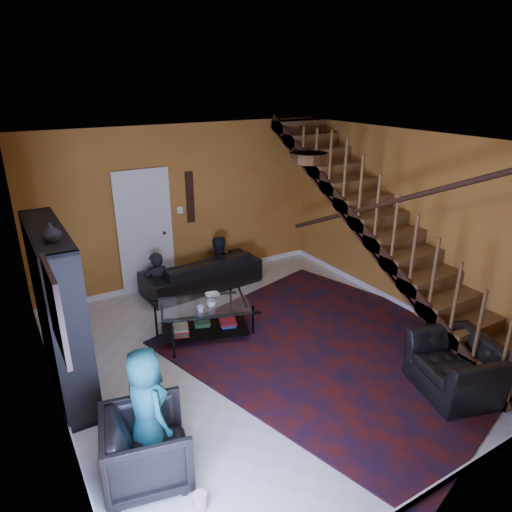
{
  "coord_description": "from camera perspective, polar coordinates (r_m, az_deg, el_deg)",
  "views": [
    {
      "loc": [
        -2.85,
        -4.54,
        3.49
      ],
      "look_at": [
        0.1,
        0.4,
        1.24
      ],
      "focal_mm": 32.0,
      "sensor_mm": 36.0,
      "label": 1
    }
  ],
  "objects": [
    {
      "name": "door",
      "position": [
        7.97,
        -13.66,
        2.7
      ],
      "size": [
        0.82,
        0.05,
        2.05
      ],
      "primitive_type": "cube",
      "color": "silver",
      "rests_on": "floor"
    },
    {
      "name": "bookshelf",
      "position": [
        5.74,
        -23.24,
        -6.65
      ],
      "size": [
        0.35,
        1.8,
        2.0
      ],
      "color": "black",
      "rests_on": "floor"
    },
    {
      "name": "cup_a",
      "position": [
        6.47,
        -5.61,
        -5.94
      ],
      "size": [
        0.16,
        0.16,
        0.1
      ],
      "primitive_type": "imported",
      "rotation": [
        0.0,
        0.0,
        -0.34
      ],
      "color": "#999999",
      "rests_on": "coffee_table"
    },
    {
      "name": "wall_hanging",
      "position": [
        8.1,
        -8.25,
        7.27
      ],
      "size": [
        0.14,
        0.03,
        0.9
      ],
      "primitive_type": "cube",
      "color": "black",
      "rests_on": "room"
    },
    {
      "name": "armchair_left",
      "position": [
        4.62,
        -13.48,
        -22.26
      ],
      "size": [
        0.92,
        0.9,
        0.7
      ],
      "primitive_type": "imported",
      "rotation": [
        0.0,
        0.0,
        1.35
      ],
      "color": "black",
      "rests_on": "floor"
    },
    {
      "name": "bowl",
      "position": [
        6.75,
        -5.47,
        -4.95
      ],
      "size": [
        0.25,
        0.25,
        0.05
      ],
      "primitive_type": "imported",
      "rotation": [
        0.0,
        0.0,
        -0.19
      ],
      "color": "#999999",
      "rests_on": "coffee_table"
    },
    {
      "name": "sofa",
      "position": [
        8.11,
        -6.78,
        -1.95
      ],
      "size": [
        2.14,
        0.99,
        0.61
      ],
      "primitive_type": "imported",
      "rotation": [
        0.0,
        0.0,
        3.23
      ],
      "color": "black",
      "rests_on": "floor"
    },
    {
      "name": "vase",
      "position": [
        4.86,
        -24.24,
        2.73
      ],
      "size": [
        0.18,
        0.18,
        0.19
      ],
      "primitive_type": "imported",
      "color": "#999999",
      "rests_on": "bookshelf"
    },
    {
      "name": "person_adult_a",
      "position": [
        7.95,
        -12.22,
        -3.82
      ],
      "size": [
        0.49,
        0.35,
        1.26
      ],
      "primitive_type": "imported",
      "rotation": [
        0.0,
        0.0,
        3.04
      ],
      "color": "black",
      "rests_on": "sofa"
    },
    {
      "name": "floor",
      "position": [
        6.4,
        1.1,
        -11.73
      ],
      "size": [
        5.5,
        5.5,
        0.0
      ],
      "primitive_type": "plane",
      "color": "beige",
      "rests_on": "ground"
    },
    {
      "name": "popcorn_bucket",
      "position": [
        4.49,
        -6.99,
        -28.08
      ],
      "size": [
        0.16,
        0.16,
        0.14
      ],
      "primitive_type": "cylinder",
      "rotation": [
        0.0,
        0.0,
        0.31
      ],
      "color": "red",
      "rests_on": "rug"
    },
    {
      "name": "person_child",
      "position": [
        4.65,
        -13.52,
        -17.76
      ],
      "size": [
        0.49,
        0.65,
        1.21
      ],
      "primitive_type": "imported",
      "rotation": [
        0.0,
        0.0,
        1.76
      ],
      "color": "#1C6A65",
      "rests_on": "armchair_left"
    },
    {
      "name": "coffee_table",
      "position": [
        6.64,
        -6.46,
        -7.68
      ],
      "size": [
        1.44,
        1.11,
        0.49
      ],
      "rotation": [
        0.0,
        0.0,
        -0.33
      ],
      "color": "black",
      "rests_on": "floor"
    },
    {
      "name": "cup_b",
      "position": [
        6.36,
        -6.97,
        -6.6
      ],
      "size": [
        0.09,
        0.09,
        0.09
      ],
      "primitive_type": "imported",
      "rotation": [
        0.0,
        0.0,
        -0.0
      ],
      "color": "#999999",
      "rests_on": "coffee_table"
    },
    {
      "name": "staircase",
      "position": [
        7.05,
        16.01,
        3.24
      ],
      "size": [
        0.95,
        5.02,
        3.18
      ],
      "color": "brown",
      "rests_on": "floor"
    },
    {
      "name": "rug",
      "position": [
        6.56,
        10.29,
        -11.11
      ],
      "size": [
        4.61,
        4.96,
        0.02
      ],
      "primitive_type": "cube",
      "rotation": [
        0.0,
        0.0,
        0.27
      ],
      "color": "#3F0F0B",
      "rests_on": "floor"
    },
    {
      "name": "framed_picture",
      "position": [
        4.04,
        -23.81,
        -6.15
      ],
      "size": [
        0.04,
        0.74,
        0.74
      ],
      "primitive_type": "cube",
      "color": "maroon",
      "rests_on": "room"
    },
    {
      "name": "armchair_right",
      "position": [
        6.0,
        24.0,
        -12.62
      ],
      "size": [
        1.13,
        1.21,
        0.65
      ],
      "primitive_type": "imported",
      "rotation": [
        0.0,
        0.0,
        -1.87
      ],
      "color": "black",
      "rests_on": "floor"
    },
    {
      "name": "person_adult_b",
      "position": [
        8.32,
        -4.77,
        -1.92
      ],
      "size": [
        0.7,
        0.58,
        1.33
      ],
      "primitive_type": "imported",
      "rotation": [
        0.0,
        0.0,
        3.03
      ],
      "color": "black",
      "rests_on": "sofa"
    },
    {
      "name": "room",
      "position": [
        6.97,
        -14.34,
        -8.96
      ],
      "size": [
        5.5,
        5.5,
        5.5
      ],
      "color": "#AB7426",
      "rests_on": "ground"
    },
    {
      "name": "ceiling_fixture",
      "position": [
        4.76,
        6.55,
        12.13
      ],
      "size": [
        0.4,
        0.4,
        0.1
      ],
      "primitive_type": "cylinder",
      "color": "#3F2814",
      "rests_on": "room"
    }
  ]
}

